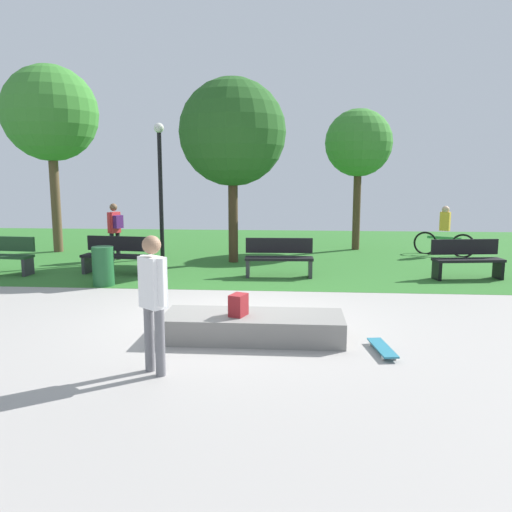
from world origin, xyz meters
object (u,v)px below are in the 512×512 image
object	(u,v)px
park_bench_near_lamppost	(467,258)
tree_tall_oak	(359,144)
skateboard_by_ledge	(382,348)
cyclist_on_bicycle	(444,235)
park_bench_center_lawn	(116,254)
pedestrian_with_backpack	(115,227)
park_bench_near_path	(1,255)
trash_bin	(103,266)
park_bench_far_right	(279,257)
tree_leaning_ash	(233,133)
concrete_ledge	(253,327)
lamp_post	(160,176)
skater_performing_trick	(153,294)
backpack_on_ledge	(238,305)
tree_broad_elm	(50,114)

from	to	relation	value
park_bench_near_lamppost	tree_tall_oak	bearing A→B (deg)	113.85
skateboard_by_ledge	cyclist_on_bicycle	distance (m)	9.40
park_bench_center_lawn	pedestrian_with_backpack	bearing A→B (deg)	109.62
park_bench_near_lamppost	park_bench_near_path	size ratio (longest dim) A/B	1.01
park_bench_near_path	trash_bin	distance (m)	3.17
park_bench_near_lamppost	park_bench_center_lawn	world-z (taller)	same
park_bench_far_right	cyclist_on_bicycle	xyz separation A→B (m)	(4.84, 3.63, 0.15)
skateboard_by_ledge	trash_bin	size ratio (longest dim) A/B	0.95
park_bench_far_right	tree_leaning_ash	size ratio (longest dim) A/B	0.33
pedestrian_with_backpack	park_bench_center_lawn	bearing A→B (deg)	-70.38
concrete_ledge	tree_leaning_ash	world-z (taller)	tree_leaning_ash
skateboard_by_ledge	trash_bin	distance (m)	6.63
park_bench_far_right	trash_bin	size ratio (longest dim) A/B	1.87
tree_tall_oak	park_bench_near_path	bearing A→B (deg)	-151.89
tree_tall_oak	lamp_post	distance (m)	6.30
tree_leaning_ash	skateboard_by_ledge	bearing A→B (deg)	-67.87
skater_performing_trick	park_bench_far_right	bearing A→B (deg)	77.87
concrete_ledge	backpack_on_ledge	distance (m)	0.41
skater_performing_trick	park_bench_center_lawn	xyz separation A→B (m)	(-2.68, 6.17, -0.51)
backpack_on_ledge	skater_performing_trick	bearing A→B (deg)	166.85
skater_performing_trick	park_bench_near_path	distance (m)	8.07
park_bench_center_lawn	cyclist_on_bicycle	bearing A→B (deg)	22.01
backpack_on_ledge	park_bench_far_right	size ratio (longest dim) A/B	0.20
park_bench_center_lawn	skateboard_by_ledge	bearing A→B (deg)	-43.14
tree_leaning_ash	trash_bin	distance (m)	5.13
trash_bin	pedestrian_with_backpack	bearing A→B (deg)	105.22
skateboard_by_ledge	tree_leaning_ash	bearing A→B (deg)	112.13
skateboard_by_ledge	park_bench_center_lawn	world-z (taller)	park_bench_center_lawn
backpack_on_ledge	tree_tall_oak	size ratio (longest dim) A/B	0.07
concrete_ledge	lamp_post	distance (m)	8.12
cyclist_on_bicycle	skater_performing_trick	bearing A→B (deg)	-122.28
skateboard_by_ledge	park_bench_near_lamppost	bearing A→B (deg)	62.03
skater_performing_trick	park_bench_center_lawn	distance (m)	6.75
tree_broad_elm	tree_leaning_ash	world-z (taller)	tree_broad_elm
tree_broad_elm	pedestrian_with_backpack	distance (m)	4.30
cyclist_on_bicycle	lamp_post	bearing A→B (deg)	-171.76
backpack_on_ledge	skater_performing_trick	size ratio (longest dim) A/B	0.19
park_bench_near_lamppost	tree_leaning_ash	xyz separation A→B (m)	(-5.70, 1.89, 3.04)
concrete_ledge	backpack_on_ledge	bearing A→B (deg)	-158.72
park_bench_near_path	skater_performing_trick	bearing A→B (deg)	-47.42
park_bench_far_right	tree_leaning_ash	distance (m)	3.87
park_bench_near_path	cyclist_on_bicycle	world-z (taller)	cyclist_on_bicycle
skateboard_by_ledge	tree_tall_oak	bearing A→B (deg)	85.56
lamp_post	trash_bin	bearing A→B (deg)	-95.19
trash_bin	cyclist_on_bicycle	distance (m)	9.94
park_bench_near_path	tree_tall_oak	bearing A→B (deg)	28.11
skater_performing_trick	lamp_post	world-z (taller)	lamp_post
backpack_on_ledge	skateboard_by_ledge	xyz separation A→B (m)	(2.02, -0.38, -0.46)
lamp_post	cyclist_on_bicycle	world-z (taller)	lamp_post
skateboard_by_ledge	backpack_on_ledge	bearing A→B (deg)	169.29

